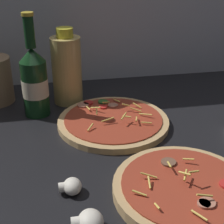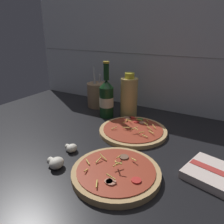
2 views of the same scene
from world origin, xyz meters
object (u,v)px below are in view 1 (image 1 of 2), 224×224
at_px(pizza_far, 113,121).
at_px(mushroom_left, 89,222).
at_px(mushroom_right, 71,186).
at_px(oil_bottle, 67,69).
at_px(beer_bottle, 34,81).
at_px(pizza_near, 184,189).

height_order(pizza_far, mushroom_left, pizza_far).
bearing_deg(mushroom_right, oil_bottle, 86.61).
bearing_deg(pizza_far, oil_bottle, 121.56).
bearing_deg(beer_bottle, pizza_near, -55.25).
bearing_deg(beer_bottle, mushroom_left, -79.18).
bearing_deg(pizza_near, mushroom_left, -162.61).
xyz_separation_m(pizza_far, mushroom_left, (-0.10, -0.33, 0.01)).
distance_m(oil_bottle, mushroom_left, 0.50).
bearing_deg(oil_bottle, beer_bottle, -143.20).
height_order(pizza_far, mushroom_right, pizza_far).
bearing_deg(mushroom_right, pizza_far, 63.02).
bearing_deg(pizza_far, mushroom_right, -116.98).
bearing_deg(mushroom_right, mushroom_left, -78.08).
distance_m(pizza_near, mushroom_left, 0.19).
height_order(oil_bottle, mushroom_right, oil_bottle).
relative_size(oil_bottle, mushroom_right, 5.02).
bearing_deg(pizza_far, pizza_near, -74.73).
height_order(beer_bottle, oil_bottle, beer_bottle).
relative_size(beer_bottle, mushroom_right, 6.31).
relative_size(beer_bottle, oil_bottle, 1.26).
distance_m(beer_bottle, oil_bottle, 0.11).
height_order(pizza_near, mushroom_right, pizza_near).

